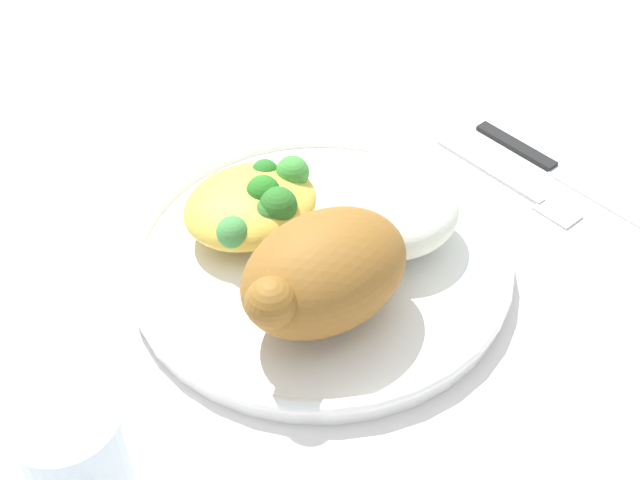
{
  "coord_description": "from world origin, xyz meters",
  "views": [
    {
      "loc": [
        0.27,
        0.36,
        0.45
      ],
      "look_at": [
        0.0,
        0.0,
        0.03
      ],
      "focal_mm": 48.7,
      "sensor_mm": 36.0,
      "label": 1
    }
  ],
  "objects_px": {
    "mac_cheese_with_broccoli": "(254,204)",
    "knife": "(553,166)",
    "plate": "(320,260)",
    "water_glass": "(81,472)",
    "fork": "(513,184)",
    "rice_pile": "(399,215)",
    "roasted_chicken": "(323,273)"
  },
  "relations": [
    {
      "from": "mac_cheese_with_broccoli",
      "to": "knife",
      "type": "xyz_separation_m",
      "value": [
        -0.25,
        0.07,
        -0.04
      ]
    },
    {
      "from": "plate",
      "to": "water_glass",
      "type": "relative_size",
      "value": 2.82
    },
    {
      "from": "mac_cheese_with_broccoli",
      "to": "fork",
      "type": "distance_m",
      "value": 0.22
    },
    {
      "from": "plate",
      "to": "water_glass",
      "type": "height_order",
      "value": "water_glass"
    },
    {
      "from": "plate",
      "to": "rice_pile",
      "type": "height_order",
      "value": "rice_pile"
    },
    {
      "from": "roasted_chicken",
      "to": "fork",
      "type": "bearing_deg",
      "value": -172.04
    },
    {
      "from": "fork",
      "to": "knife",
      "type": "bearing_deg",
      "value": 174.88
    },
    {
      "from": "fork",
      "to": "water_glass",
      "type": "distance_m",
      "value": 0.41
    },
    {
      "from": "mac_cheese_with_broccoli",
      "to": "water_glass",
      "type": "distance_m",
      "value": 0.24
    },
    {
      "from": "mac_cheese_with_broccoli",
      "to": "knife",
      "type": "bearing_deg",
      "value": 163.72
    },
    {
      "from": "roasted_chicken",
      "to": "mac_cheese_with_broccoli",
      "type": "distance_m",
      "value": 0.1
    },
    {
      "from": "rice_pile",
      "to": "knife",
      "type": "distance_m",
      "value": 0.18
    },
    {
      "from": "plate",
      "to": "rice_pile",
      "type": "bearing_deg",
      "value": 156.2
    },
    {
      "from": "roasted_chicken",
      "to": "rice_pile",
      "type": "height_order",
      "value": "roasted_chicken"
    },
    {
      "from": "fork",
      "to": "knife",
      "type": "distance_m",
      "value": 0.04
    },
    {
      "from": "mac_cheese_with_broccoli",
      "to": "knife",
      "type": "height_order",
      "value": "mac_cheese_with_broccoli"
    },
    {
      "from": "roasted_chicken",
      "to": "rice_pile",
      "type": "distance_m",
      "value": 0.09
    },
    {
      "from": "rice_pile",
      "to": "water_glass",
      "type": "height_order",
      "value": "water_glass"
    },
    {
      "from": "plate",
      "to": "fork",
      "type": "distance_m",
      "value": 0.19
    },
    {
      "from": "rice_pile",
      "to": "mac_cheese_with_broccoli",
      "type": "distance_m",
      "value": 0.11
    },
    {
      "from": "plate",
      "to": "mac_cheese_with_broccoli",
      "type": "distance_m",
      "value": 0.06
    },
    {
      "from": "roasted_chicken",
      "to": "knife",
      "type": "height_order",
      "value": "roasted_chicken"
    },
    {
      "from": "plate",
      "to": "fork",
      "type": "bearing_deg",
      "value": 174.37
    },
    {
      "from": "roasted_chicken",
      "to": "knife",
      "type": "distance_m",
      "value": 0.27
    },
    {
      "from": "plate",
      "to": "roasted_chicken",
      "type": "xyz_separation_m",
      "value": [
        0.03,
        0.05,
        0.05
      ]
    },
    {
      "from": "rice_pile",
      "to": "mac_cheese_with_broccoli",
      "type": "bearing_deg",
      "value": -44.67
    },
    {
      "from": "plate",
      "to": "rice_pile",
      "type": "distance_m",
      "value": 0.07
    },
    {
      "from": "mac_cheese_with_broccoli",
      "to": "plate",
      "type": "bearing_deg",
      "value": 113.22
    },
    {
      "from": "plate",
      "to": "knife",
      "type": "bearing_deg",
      "value": 174.46
    },
    {
      "from": "rice_pile",
      "to": "water_glass",
      "type": "bearing_deg",
      "value": 12.18
    },
    {
      "from": "fork",
      "to": "water_glass",
      "type": "height_order",
      "value": "water_glass"
    },
    {
      "from": "plate",
      "to": "roasted_chicken",
      "type": "relative_size",
      "value": 2.22
    }
  ]
}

